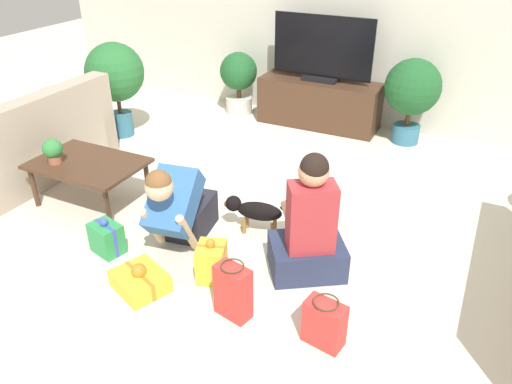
{
  "coord_description": "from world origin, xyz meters",
  "views": [
    {
      "loc": [
        1.55,
        -3.18,
        2.29
      ],
      "look_at": [
        0.1,
        -0.25,
        0.45
      ],
      "focal_mm": 35.0,
      "sensor_mm": 36.0,
      "label": 1
    }
  ],
  "objects_px": {
    "tv_console": "(319,103)",
    "potted_plant_corner_left": "(115,76)",
    "person_kneeling": "(180,206)",
    "gift_box_b": "(107,238)",
    "sofa_left": "(21,149)",
    "coffee_table": "(88,166)",
    "person_sitting": "(309,231)",
    "gift_box_a": "(140,280)",
    "gift_box_c": "(211,262)",
    "potted_plant_back_right": "(412,91)",
    "tv": "(322,52)",
    "tabletop_plant": "(53,150)",
    "gift_bag_a": "(233,291)",
    "potted_plant_back_left": "(239,78)",
    "gift_bag_b": "(324,323)"
  },
  "relations": [
    {
      "from": "tv_console",
      "to": "potted_plant_corner_left",
      "type": "height_order",
      "value": "potted_plant_corner_left"
    },
    {
      "from": "person_kneeling",
      "to": "gift_box_b",
      "type": "bearing_deg",
      "value": -152.19
    },
    {
      "from": "tv_console",
      "to": "person_kneeling",
      "type": "height_order",
      "value": "person_kneeling"
    },
    {
      "from": "sofa_left",
      "to": "potted_plant_corner_left",
      "type": "xyz_separation_m",
      "value": [
        0.15,
        1.27,
        0.4
      ]
    },
    {
      "from": "coffee_table",
      "to": "person_kneeling",
      "type": "bearing_deg",
      "value": -9.76
    },
    {
      "from": "person_kneeling",
      "to": "person_sitting",
      "type": "bearing_deg",
      "value": -3.32
    },
    {
      "from": "person_kneeling",
      "to": "gift_box_a",
      "type": "xyz_separation_m",
      "value": [
        0.04,
        -0.58,
        -0.27
      ]
    },
    {
      "from": "tv_console",
      "to": "gift_box_c",
      "type": "bearing_deg",
      "value": -83.81
    },
    {
      "from": "potted_plant_back_right",
      "to": "gift_box_a",
      "type": "height_order",
      "value": "potted_plant_back_right"
    },
    {
      "from": "tv",
      "to": "potted_plant_corner_left",
      "type": "bearing_deg",
      "value": -146.09
    },
    {
      "from": "tv_console",
      "to": "potted_plant_corner_left",
      "type": "xyz_separation_m",
      "value": [
        -1.95,
        -1.31,
        0.43
      ]
    },
    {
      "from": "person_kneeling",
      "to": "tabletop_plant",
      "type": "distance_m",
      "value": 1.31
    },
    {
      "from": "coffee_table",
      "to": "gift_box_b",
      "type": "relative_size",
      "value": 3.18
    },
    {
      "from": "gift_bag_a",
      "to": "gift_box_c",
      "type": "bearing_deg",
      "value": 140.3
    },
    {
      "from": "potted_plant_back_left",
      "to": "gift_box_b",
      "type": "xyz_separation_m",
      "value": [
        0.53,
        -3.15,
        -0.34
      ]
    },
    {
      "from": "person_sitting",
      "to": "gift_bag_b",
      "type": "bearing_deg",
      "value": 86.44
    },
    {
      "from": "person_sitting",
      "to": "tv_console",
      "type": "bearing_deg",
      "value": -104.43
    },
    {
      "from": "tv_console",
      "to": "potted_plant_back_right",
      "type": "relative_size",
      "value": 1.52
    },
    {
      "from": "coffee_table",
      "to": "gift_box_b",
      "type": "bearing_deg",
      "value": -40.37
    },
    {
      "from": "potted_plant_back_left",
      "to": "gift_box_a",
      "type": "height_order",
      "value": "potted_plant_back_left"
    },
    {
      "from": "potted_plant_back_left",
      "to": "tabletop_plant",
      "type": "relative_size",
      "value": 3.51
    },
    {
      "from": "person_sitting",
      "to": "potted_plant_back_left",
      "type": "bearing_deg",
      "value": -86.62
    },
    {
      "from": "gift_box_a",
      "to": "person_sitting",
      "type": "bearing_deg",
      "value": 35.04
    },
    {
      "from": "tv",
      "to": "person_kneeling",
      "type": "relative_size",
      "value": 1.47
    },
    {
      "from": "potted_plant_corner_left",
      "to": "person_kneeling",
      "type": "distance_m",
      "value": 2.45
    },
    {
      "from": "potted_plant_back_right",
      "to": "person_kneeling",
      "type": "distance_m",
      "value": 3.05
    },
    {
      "from": "tv_console",
      "to": "gift_box_a",
      "type": "distance_m",
      "value": 3.44
    },
    {
      "from": "tv",
      "to": "gift_bag_a",
      "type": "xyz_separation_m",
      "value": [
        0.66,
        -3.38,
        -0.7
      ]
    },
    {
      "from": "tv_console",
      "to": "gift_bag_a",
      "type": "bearing_deg",
      "value": -79.01
    },
    {
      "from": "sofa_left",
      "to": "tv_console",
      "type": "relative_size",
      "value": 1.28
    },
    {
      "from": "tv_console",
      "to": "potted_plant_back_right",
      "type": "height_order",
      "value": "potted_plant_back_right"
    },
    {
      "from": "tv_console",
      "to": "person_sitting",
      "type": "relative_size",
      "value": 1.49
    },
    {
      "from": "tv",
      "to": "gift_box_c",
      "type": "height_order",
      "value": "tv"
    },
    {
      "from": "sofa_left",
      "to": "person_kneeling",
      "type": "height_order",
      "value": "sofa_left"
    },
    {
      "from": "potted_plant_back_right",
      "to": "gift_bag_a",
      "type": "bearing_deg",
      "value": -97.06
    },
    {
      "from": "gift_box_b",
      "to": "tabletop_plant",
      "type": "bearing_deg",
      "value": 155.37
    },
    {
      "from": "potted_plant_corner_left",
      "to": "tabletop_plant",
      "type": "relative_size",
      "value": 4.8
    },
    {
      "from": "potted_plant_back_right",
      "to": "gift_bag_b",
      "type": "xyz_separation_m",
      "value": [
        0.19,
        -3.3,
        -0.45
      ]
    },
    {
      "from": "coffee_table",
      "to": "person_kneeling",
      "type": "distance_m",
      "value": 1.09
    },
    {
      "from": "potted_plant_corner_left",
      "to": "gift_box_a",
      "type": "height_order",
      "value": "potted_plant_corner_left"
    },
    {
      "from": "sofa_left",
      "to": "potted_plant_corner_left",
      "type": "distance_m",
      "value": 1.34
    },
    {
      "from": "coffee_table",
      "to": "potted_plant_back_left",
      "type": "relative_size",
      "value": 1.21
    },
    {
      "from": "coffee_table",
      "to": "person_kneeling",
      "type": "height_order",
      "value": "person_kneeling"
    },
    {
      "from": "potted_plant_back_right",
      "to": "tabletop_plant",
      "type": "distance_m",
      "value": 3.69
    },
    {
      "from": "sofa_left",
      "to": "gift_box_b",
      "type": "relative_size",
      "value": 6.15
    },
    {
      "from": "coffee_table",
      "to": "gift_box_b",
      "type": "height_order",
      "value": "coffee_table"
    },
    {
      "from": "sofa_left",
      "to": "person_sitting",
      "type": "xyz_separation_m",
      "value": [
        3.02,
        -0.18,
        0.06
      ]
    },
    {
      "from": "person_sitting",
      "to": "gift_box_b",
      "type": "xyz_separation_m",
      "value": [
        -1.47,
        -0.44,
        -0.24
      ]
    },
    {
      "from": "coffee_table",
      "to": "gift_box_a",
      "type": "height_order",
      "value": "coffee_table"
    },
    {
      "from": "potted_plant_back_left",
      "to": "gift_bag_b",
      "type": "height_order",
      "value": "potted_plant_back_left"
    }
  ]
}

